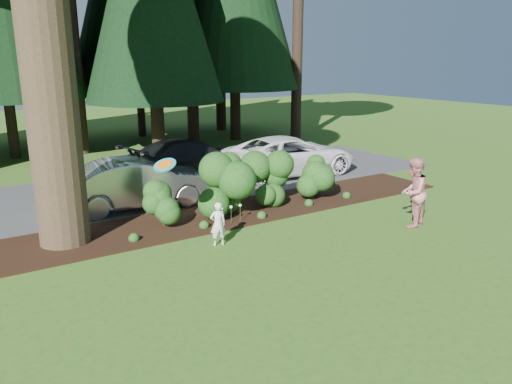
{
  "coord_description": "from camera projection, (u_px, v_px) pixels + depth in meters",
  "views": [
    {
      "loc": [
        -6.99,
        -9.28,
        4.61
      ],
      "look_at": [
        -0.39,
        0.96,
        1.3
      ],
      "focal_mm": 35.0,
      "sensor_mm": 36.0,
      "label": 1
    }
  ],
  "objects": [
    {
      "name": "car_white_suv",
      "position": [
        290.0,
        155.0,
        19.96
      ],
      "size": [
        5.68,
        2.91,
        1.53
      ],
      "primitive_type": "imported",
      "rotation": [
        0.0,
        0.0,
        1.5
      ],
      "color": "white",
      "rests_on": "driveway"
    },
    {
      "name": "car_silver_wagon",
      "position": [
        138.0,
        183.0,
        15.53
      ],
      "size": [
        4.78,
        2.0,
        1.54
      ],
      "primitive_type": "imported",
      "rotation": [
        0.0,
        0.0,
        1.49
      ],
      "color": "#B4B4B9",
      "rests_on": "driveway"
    },
    {
      "name": "frisbee",
      "position": [
        165.0,
        165.0,
        11.67
      ],
      "size": [
        0.56,
        0.54,
        0.33
      ],
      "color": "teal",
      "rests_on": "ground"
    },
    {
      "name": "ground",
      "position": [
        290.0,
        249.0,
        12.39
      ],
      "size": [
        80.0,
        80.0,
        0.0
      ],
      "primitive_type": "plane",
      "color": "#2D5B1A",
      "rests_on": "ground"
    },
    {
      "name": "mulch_bed",
      "position": [
        226.0,
        214.0,
        15.02
      ],
      "size": [
        16.0,
        2.5,
        0.05
      ],
      "primitive_type": "cube",
      "color": "black",
      "rests_on": "ground"
    },
    {
      "name": "car_dark_suv",
      "position": [
        190.0,
        158.0,
        19.35
      ],
      "size": [
        5.54,
        2.94,
        1.53
      ],
      "primitive_type": "imported",
      "rotation": [
        0.0,
        0.0,
        1.73
      ],
      "color": "black",
      "rests_on": "driveway"
    },
    {
      "name": "driveway",
      "position": [
        169.0,
        185.0,
        18.47
      ],
      "size": [
        22.0,
        6.0,
        0.03
      ],
      "primitive_type": "cube",
      "color": "#38383A",
      "rests_on": "ground"
    },
    {
      "name": "adult",
      "position": [
        413.0,
        192.0,
        13.82
      ],
      "size": [
        1.16,
        1.04,
        1.95
      ],
      "primitive_type": "imported",
      "rotation": [
        0.0,
        0.0,
        3.52
      ],
      "color": "red",
      "rests_on": "ground"
    },
    {
      "name": "lily_cluster",
      "position": [
        231.0,
        208.0,
        14.05
      ],
      "size": [
        0.69,
        0.09,
        0.57
      ],
      "color": "#193D12",
      "rests_on": "ground"
    },
    {
      "name": "child",
      "position": [
        218.0,
        224.0,
        12.49
      ],
      "size": [
        0.46,
        0.35,
        1.13
      ],
      "primitive_type": "imported",
      "rotation": [
        0.0,
        0.0,
        2.93
      ],
      "color": "white",
      "rests_on": "ground"
    },
    {
      "name": "shrub_row",
      "position": [
        249.0,
        186.0,
        15.13
      ],
      "size": [
        6.53,
        1.6,
        1.61
      ],
      "color": "#193D12",
      "rests_on": "ground"
    }
  ]
}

